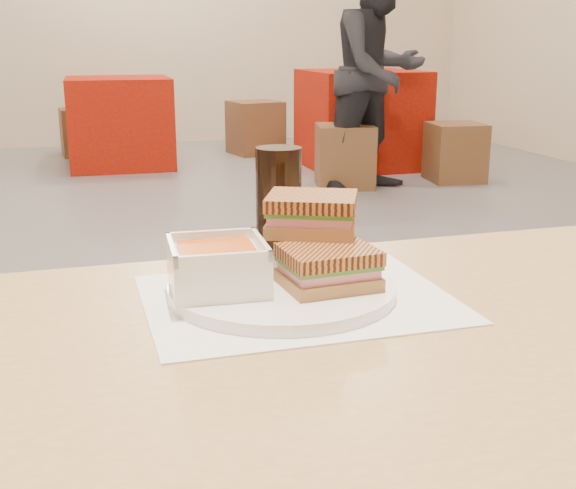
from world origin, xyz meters
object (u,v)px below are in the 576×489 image
object	(u,v)px
bg_chair_1l	(345,156)
bg_chair_2l	(83,132)
cola_glass	(279,196)
bg_chair_1r	(455,152)
patron_b	(378,71)
bg_chair_2r	(255,128)
bg_table_1	(361,119)
soup_bowl	(218,268)
bg_table_2	(120,122)
panini_lower	(328,267)
plate	(282,289)
main_table	(435,415)

from	to	relation	value
bg_chair_1l	bg_chair_2l	size ratio (longest dim) A/B	1.11
cola_glass	bg_chair_2l	distance (m)	6.12
bg_chair_1r	patron_b	distance (m)	0.95
bg_chair_2l	cola_glass	bearing A→B (deg)	-88.13
bg_chair_2r	bg_table_1	bearing A→B (deg)	-54.70
bg_table_1	patron_b	xyz separation A→B (m)	(-0.26, -0.95, 0.44)
bg_chair_1l	bg_chair_2l	world-z (taller)	bg_chair_1l
soup_bowl	bg_table_2	world-z (taller)	soup_bowl
panini_lower	bg_chair_2r	bearing A→B (deg)	77.03
plate	panini_lower	size ratio (longest dim) A/B	2.42
bg_table_2	bg_chair_2l	world-z (taller)	bg_table_2
bg_chair_1l	bg_chair_2r	world-z (taller)	bg_chair_2r
bg_chair_2l	panini_lower	bearing A→B (deg)	-88.31
bg_chair_2l	patron_b	xyz separation A→B (m)	(1.99, -2.27, 0.62)
bg_chair_1l	patron_b	distance (m)	0.66
soup_bowl	panini_lower	bearing A→B (deg)	-11.85
soup_bowl	cola_glass	size ratio (longest dim) A/B	0.79
main_table	bg_chair_2l	distance (m)	6.49
panini_lower	bg_chair_2l	xyz separation A→B (m)	(-0.19, 6.35, -0.58)
bg_table_2	soup_bowl	bearing A→B (deg)	-92.51
cola_glass	bg_chair_1r	distance (m)	4.72
bg_chair_1r	patron_b	bearing A→B (deg)	-169.16
patron_b	soup_bowl	bearing A→B (deg)	-115.51
plate	bg_chair_1r	xyz separation A→B (m)	(2.57, 4.20, -0.54)
plate	patron_b	bearing A→B (deg)	65.44
bg_table_2	bg_chair_2l	bearing A→B (deg)	112.33
panini_lower	bg_chair_2l	size ratio (longest dim) A/B	0.27
main_table	panini_lower	world-z (taller)	panini_lower
bg_chair_1r	patron_b	size ratio (longest dim) A/B	0.26
bg_table_2	main_table	bearing A→B (deg)	-90.18
bg_table_1	bg_chair_1l	distance (m)	0.93
plate	panini_lower	xyz separation A→B (m)	(0.05, -0.03, 0.03)
main_table	bg_chair_1l	size ratio (longest dim) A/B	2.51
main_table	bg_table_2	xyz separation A→B (m)	(0.02, 5.74, -0.26)
cola_glass	bg_chair_2l	bearing A→B (deg)	91.87
main_table	patron_b	size ratio (longest dim) A/B	0.72
panini_lower	cola_glass	bearing A→B (deg)	87.66
soup_bowl	bg_table_1	xyz separation A→B (m)	(2.20, 5.01, -0.39)
plate	bg_table_2	world-z (taller)	plate
bg_chair_1l	soup_bowl	bearing A→B (deg)	-112.64
panini_lower	bg_chair_1r	world-z (taller)	panini_lower
bg_table_1	bg_table_2	size ratio (longest dim) A/B	1.05
main_table	patron_b	distance (m)	4.54
bg_chair_2l	bg_chair_1r	bearing A→B (deg)	-38.24
panini_lower	bg_chair_2r	distance (m)	6.18
bg_table_2	bg_table_1	bearing A→B (deg)	-16.75
cola_glass	bg_chair_2r	size ratio (longest dim) A/B	0.30
bg_table_2	bg_chair_1l	world-z (taller)	bg_table_2
plate	bg_chair_2l	bearing A→B (deg)	91.23
panini_lower	bg_chair_2r	xyz separation A→B (m)	(1.38, 6.00, -0.55)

